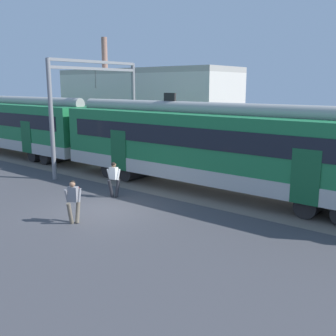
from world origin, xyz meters
TOP-DOWN VIEW (x-y plane):
  - ground_plane at (0.00, 0.00)m, footprint 160.00×160.00m
  - track_bed at (-8.96, 5.19)m, footprint 80.00×4.40m
  - commuter_train at (-15.77, 5.19)m, footprint 56.65×3.07m
  - pedestrian_white at (-1.08, 1.56)m, footprint 0.54×0.67m
  - pedestrian_grey at (0.33, -1.83)m, footprint 0.51×0.71m
  - catenary_gantry at (-6.27, 5.19)m, footprint 0.24×6.64m
  - background_building at (-10.00, 13.67)m, footprint 15.65×5.00m

SIDE VIEW (x-z plane):
  - ground_plane at x=0.00m, z-range 0.00..0.00m
  - track_bed at x=-8.96m, z-range 0.00..0.01m
  - pedestrian_white at x=-1.08m, z-range 0.13..1.80m
  - pedestrian_grey at x=0.33m, z-range 0.16..1.82m
  - commuter_train at x=-15.77m, z-range -0.11..4.62m
  - background_building at x=-10.00m, z-range -1.39..7.81m
  - catenary_gantry at x=-6.27m, z-range 1.05..7.58m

